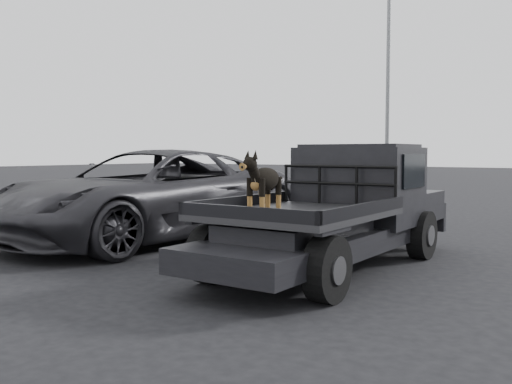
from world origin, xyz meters
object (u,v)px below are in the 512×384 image
Objects in this scene: dog at (264,184)px; flatbed_ute at (331,237)px; floodlight_near at (389,13)px; parked_suv at (149,195)px.

flatbed_ute is at bearing 84.99° from dog.
floodlight_near is (-6.49, 18.42, 7.69)m from flatbed_ute.
flatbed_ute is 1.74m from dog.
parked_suv is (-4.08, 0.45, 0.41)m from flatbed_ute.
flatbed_ute is 0.87× the size of parked_suv.
floodlight_near is (-2.41, 17.97, 7.29)m from parked_suv.
parked_suv is at bearing 153.45° from dog.
dog is 0.05× the size of floodlight_near.
flatbed_ute is 7.30× the size of dog.
parked_suv reaches higher than flatbed_ute.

